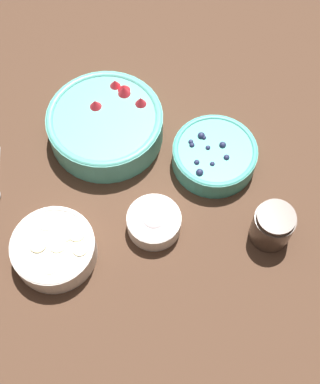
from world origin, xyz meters
name	(u,v)px	position (x,y,z in m)	size (l,w,h in m)	color
ground_plane	(130,197)	(0.00, 0.00, 0.00)	(4.00, 4.00, 0.00)	#4C3323
bowl_strawberries	(106,123)	(0.04, -0.16, 0.04)	(0.25, 0.25, 0.09)	#56B7A8
bowl_blueberries	(214,155)	(-0.18, -0.07, 0.03)	(0.18, 0.18, 0.06)	#47AD9E
bowl_bananas	(54,248)	(0.15, 0.12, 0.03)	(0.16, 0.16, 0.06)	white
bowl_cream	(154,221)	(-0.04, 0.07, 0.03)	(0.11, 0.11, 0.05)	white
jar_chocolate	(272,226)	(-0.28, 0.11, 0.04)	(0.08, 0.08, 0.09)	#4C3D33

